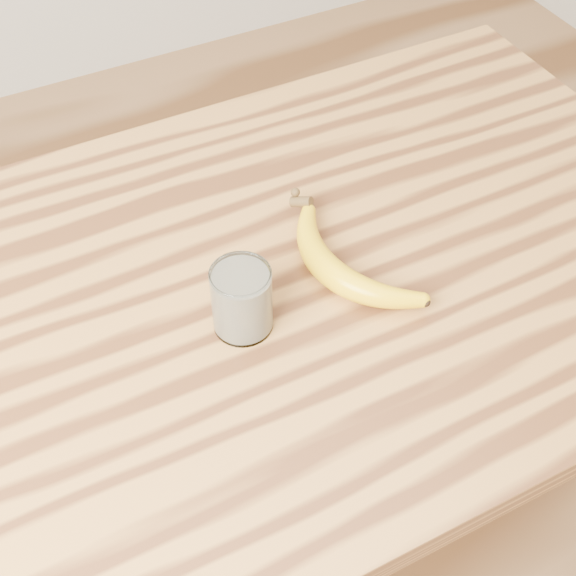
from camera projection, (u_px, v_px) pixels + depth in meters
name	position (u px, v px, depth m)	size (l,w,h in m)	color
table	(303.00, 328.00, 1.18)	(1.20, 0.80, 0.90)	#A26C33
smoothie_glass	(242.00, 300.00, 0.98)	(0.08, 0.08, 0.09)	white
banana	(331.00, 273.00, 1.05)	(0.12, 0.33, 0.04)	#EAB50E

